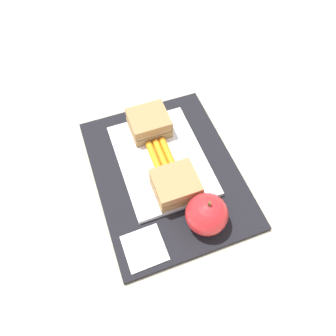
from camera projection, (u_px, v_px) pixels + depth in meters
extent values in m
plane|color=#B7AD99|center=(166.00, 174.00, 0.63)|extent=(2.40, 2.40, 0.00)
cube|color=black|center=(166.00, 172.00, 0.63)|extent=(0.36, 0.28, 0.01)
cube|color=white|center=(162.00, 160.00, 0.63)|extent=(0.23, 0.17, 0.01)
cube|color=#9E7A4C|center=(149.00, 127.00, 0.66)|extent=(0.07, 0.08, 0.02)
cube|color=beige|center=(149.00, 123.00, 0.64)|extent=(0.07, 0.07, 0.01)
cube|color=#9E7A4C|center=(149.00, 119.00, 0.63)|extent=(0.07, 0.08, 0.02)
cube|color=#9E7A4C|center=(175.00, 188.00, 0.58)|extent=(0.07, 0.08, 0.02)
cube|color=beige|center=(176.00, 185.00, 0.57)|extent=(0.07, 0.07, 0.01)
cube|color=#9E7A4C|center=(176.00, 182.00, 0.56)|extent=(0.07, 0.08, 0.02)
cylinder|color=orange|center=(154.00, 158.00, 0.62)|extent=(0.08, 0.01, 0.01)
cylinder|color=orange|center=(161.00, 156.00, 0.62)|extent=(0.08, 0.01, 0.01)
cylinder|color=orange|center=(168.00, 154.00, 0.62)|extent=(0.08, 0.01, 0.01)
sphere|color=red|center=(207.00, 214.00, 0.54)|extent=(0.08, 0.08, 0.08)
cylinder|color=brown|center=(209.00, 204.00, 0.50)|extent=(0.01, 0.01, 0.01)
cube|color=white|center=(144.00, 248.00, 0.54)|extent=(0.07, 0.07, 0.00)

